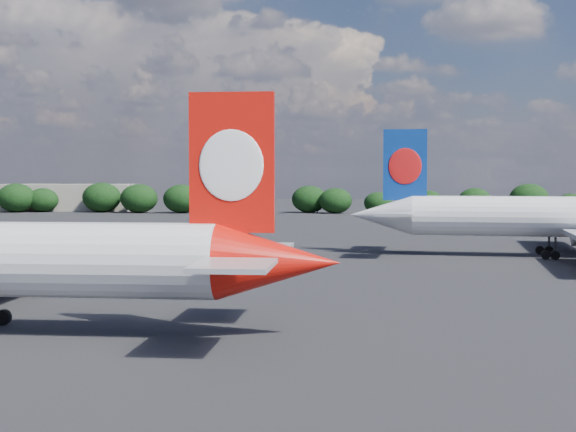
{
  "coord_description": "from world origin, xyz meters",
  "views": [
    {
      "loc": [
        20.27,
        -46.14,
        11.06
      ],
      "look_at": [
        16.0,
        12.0,
        8.0
      ],
      "focal_mm": 50.0,
      "sensor_mm": 36.0,
      "label": 1
    }
  ],
  "objects": [
    {
      "name": "billboard_yellow",
      "position": [
        12.0,
        182.0,
        3.87
      ],
      "size": [
        5.0,
        0.3,
        5.5
      ],
      "color": "yellow",
      "rests_on": "ground"
    },
    {
      "name": "china_southern_airliner",
      "position": [
        47.87,
        62.27,
        5.24
      ],
      "size": [
        52.71,
        50.22,
        17.19
      ],
      "color": "silver",
      "rests_on": "ground"
    },
    {
      "name": "terminal_building",
      "position": [
        -65.0,
        192.0,
        4.0
      ],
      "size": [
        42.0,
        16.0,
        8.0
      ],
      "color": "gray",
      "rests_on": "ground"
    },
    {
      "name": "highway_sign",
      "position": [
        -18.0,
        176.0,
        3.13
      ],
      "size": [
        6.0,
        0.3,
        4.5
      ],
      "color": "#167022",
      "rests_on": "ground"
    },
    {
      "name": "horizon_treeline",
      "position": [
        3.21,
        179.46,
        3.87
      ],
      "size": [
        204.72,
        14.63,
        9.07
      ],
      "color": "black",
      "rests_on": "ground"
    },
    {
      "name": "ground",
      "position": [
        0.0,
        60.0,
        0.0
      ],
      "size": [
        500.0,
        500.0,
        0.0
      ],
      "primitive_type": "plane",
      "color": "black",
      "rests_on": "ground"
    }
  ]
}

